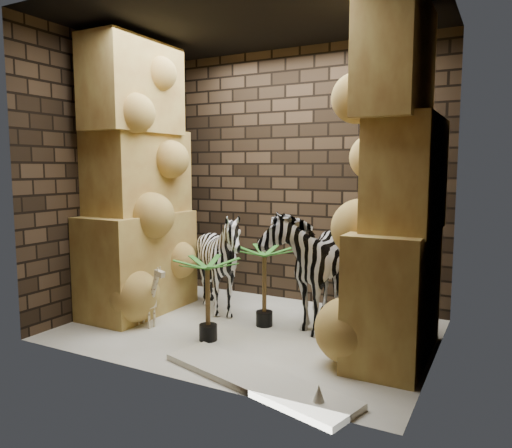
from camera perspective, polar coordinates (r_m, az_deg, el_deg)
The scene contains 14 objects.
floor at distance 4.94m, azimuth -0.93°, elevation -12.34°, with size 3.50×3.50×0.00m, color white.
ceiling at distance 4.87m, azimuth -1.00°, elevation 23.26°, with size 3.50×3.50×0.00m, color black.
wall_back at distance 5.80m, azimuth 5.03°, elevation 5.57°, with size 3.50×3.50×0.00m, color black.
wall_front at distance 3.63m, azimuth -10.56°, elevation 4.85°, with size 3.50×3.50×0.00m, color black.
wall_left at distance 5.72m, azimuth -16.57°, elevation 5.31°, with size 3.00×3.00×0.00m, color black.
wall_right at distance 4.12m, azimuth 20.95°, elevation 4.73°, with size 3.00×3.00×0.00m, color black.
rock_pillar_left at distance 5.48m, azimuth -13.94°, elevation 5.34°, with size 0.68×1.30×3.00m, color tan, non-canonical shape.
rock_pillar_right at distance 4.18m, azimuth 16.44°, elevation 4.91°, with size 0.58×1.25×3.00m, color tan, non-canonical shape.
zebra_right at distance 5.05m, azimuth 6.51°, elevation -3.56°, with size 0.65×1.21×1.43m, color white.
zebra_left at distance 5.33m, azimuth -4.29°, elevation -5.16°, with size 0.92×1.14×1.03m, color white.
giraffe_toy at distance 5.08m, azimuth -12.89°, elevation -8.10°, with size 0.34×0.11×0.66m, color beige, non-canonical shape.
palm_front at distance 4.94m, azimuth 0.99°, elevation -7.33°, with size 0.36×0.36×0.83m, color #24711F, non-canonical shape.
palm_back at distance 4.56m, azimuth -5.71°, elevation -8.81°, with size 0.36×0.36×0.79m, color #24711F, non-canonical shape.
surfboard at distance 3.82m, azimuth -0.07°, elevation -17.81°, with size 1.67×0.41×0.05m, color silver.
Camera 1 is at (2.25, -4.09, 1.61)m, focal length 33.92 mm.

